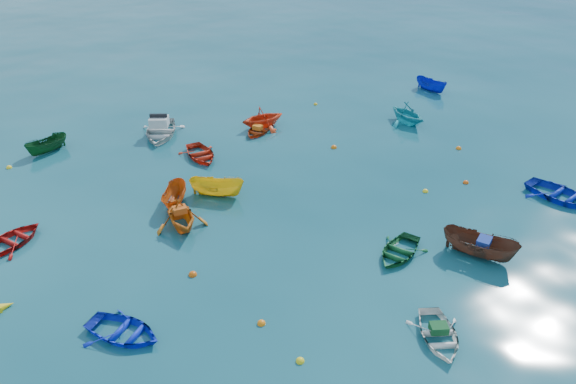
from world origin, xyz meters
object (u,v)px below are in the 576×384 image
dinghy_blue_sw (124,336)px  dinghy_white_near (438,339)px  dinghy_blue_se (559,199)px  motorboat_white (161,135)px

dinghy_blue_sw → dinghy_white_near: (10.23, -6.36, 0.00)m
dinghy_blue_sw → dinghy_blue_se: (23.31, -2.04, 0.00)m
dinghy_white_near → motorboat_white: 23.54m
dinghy_white_near → dinghy_blue_se: 13.78m
dinghy_blue_se → dinghy_blue_sw: bearing=166.2°
dinghy_white_near → dinghy_blue_se: bearing=45.6°
dinghy_white_near → motorboat_white: motorboat_white is taller
dinghy_blue_se → motorboat_white: size_ratio=0.91×
motorboat_white → dinghy_blue_se: bearing=-21.1°
dinghy_blue_sw → motorboat_white: 18.68m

